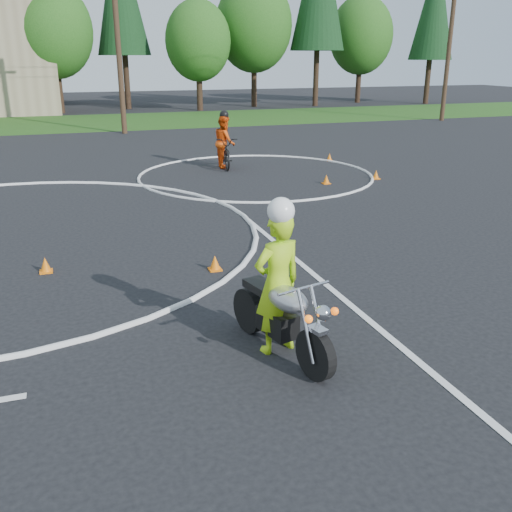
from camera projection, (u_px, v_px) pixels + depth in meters
name	position (u px, v px, depth m)	size (l,w,h in m)	color
grass_strip	(29.00, 124.00, 34.34)	(120.00, 10.00, 0.02)	#1E4714
course_markings	(87.00, 216.00, 14.76)	(19.05, 19.05, 0.12)	silver
primary_motorcycle	(282.00, 316.00, 7.73)	(0.86, 2.23, 1.19)	black
rider_primary_grp	(278.00, 279.00, 7.69)	(0.83, 0.64, 2.21)	#A2D816
rider_second_grp	(225.00, 148.00, 20.94)	(1.01, 2.23, 2.07)	black
traffic_cones	(228.00, 198.00, 16.04)	(14.30, 10.57, 0.30)	orange
treeline	(228.00, 18.00, 43.41)	(38.20, 8.10, 14.52)	#382619
utility_poles	(117.00, 29.00, 28.77)	(41.60, 1.12, 10.00)	#473321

